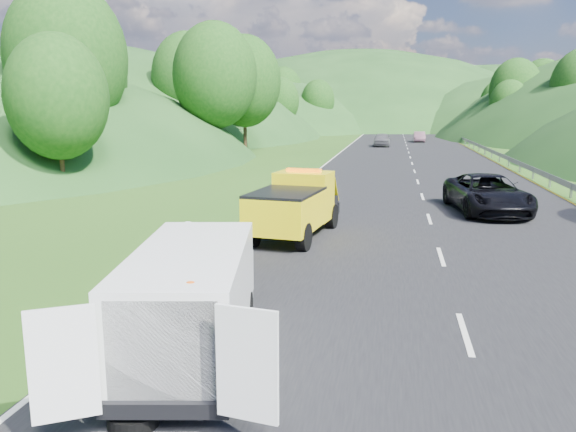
% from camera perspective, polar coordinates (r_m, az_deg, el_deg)
% --- Properties ---
extents(ground, '(320.00, 320.00, 0.00)m').
position_cam_1_polar(ground, '(13.75, 3.91, -7.86)').
color(ground, '#38661E').
rests_on(ground, ground).
extents(road_surface, '(14.00, 200.00, 0.02)m').
position_cam_1_polar(road_surface, '(53.15, 12.31, 5.83)').
color(road_surface, black).
rests_on(road_surface, ground).
extents(guardrail, '(0.06, 140.00, 1.52)m').
position_cam_1_polar(guardrail, '(66.18, 18.40, 6.46)').
color(guardrail, gray).
rests_on(guardrail, ground).
extents(tree_line_left, '(14.00, 140.00, 14.00)m').
position_cam_1_polar(tree_line_left, '(75.89, -5.07, 7.45)').
color(tree_line_left, '#2C5A1A').
rests_on(tree_line_left, ground).
extents(tree_line_right, '(14.00, 140.00, 14.00)m').
position_cam_1_polar(tree_line_right, '(76.17, 27.21, 6.32)').
color(tree_line_right, '#2C5A1A').
rests_on(tree_line_right, ground).
extents(hills_backdrop, '(201.00, 288.60, 44.00)m').
position_cam_1_polar(hills_backdrop, '(147.79, 12.74, 8.84)').
color(hills_backdrop, '#2D5B23').
rests_on(hills_backdrop, ground).
extents(tow_truck, '(2.64, 5.54, 2.29)m').
position_cam_1_polar(tow_truck, '(19.45, 0.76, 1.12)').
color(tow_truck, black).
rests_on(tow_truck, ground).
extents(white_van, '(3.47, 6.08, 2.04)m').
position_cam_1_polar(white_van, '(10.15, -9.63, -7.98)').
color(white_van, black).
rests_on(white_van, ground).
extents(woman, '(0.45, 0.59, 1.52)m').
position_cam_1_polar(woman, '(15.07, -9.74, -6.30)').
color(woman, silver).
rests_on(woman, ground).
extents(child, '(0.53, 0.45, 0.97)m').
position_cam_1_polar(child, '(13.66, -8.15, -8.06)').
color(child, tan).
rests_on(child, ground).
extents(worker, '(1.36, 0.93, 1.94)m').
position_cam_1_polar(worker, '(8.75, -9.42, -19.50)').
color(worker, black).
rests_on(worker, ground).
extents(suitcase, '(0.37, 0.30, 0.53)m').
position_cam_1_polar(suitcase, '(16.05, -12.22, -4.35)').
color(suitcase, '#605B48').
rests_on(suitcase, ground).
extents(spare_tire, '(0.73, 0.73, 0.20)m').
position_cam_1_polar(spare_tire, '(8.73, -15.38, -19.82)').
color(spare_tire, black).
rests_on(spare_tire, ground).
extents(passing_suv, '(3.47, 6.14, 1.62)m').
position_cam_1_polar(passing_suv, '(25.67, 19.47, 0.33)').
color(passing_suv, black).
rests_on(passing_suv, ground).
extents(dist_car_a, '(1.88, 4.68, 1.60)m').
position_cam_1_polar(dist_car_a, '(68.36, 9.51, 6.98)').
color(dist_car_a, '#4E4D52').
rests_on(dist_car_a, ground).
extents(dist_car_b, '(1.46, 4.20, 1.38)m').
position_cam_1_polar(dist_car_b, '(78.61, 13.18, 7.32)').
color(dist_car_b, '#634251').
rests_on(dist_car_b, ground).
extents(dist_car_c, '(1.96, 4.82, 1.40)m').
position_cam_1_polar(dist_car_c, '(110.15, 11.83, 8.30)').
color(dist_car_c, '#8E4754').
rests_on(dist_car_c, ground).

